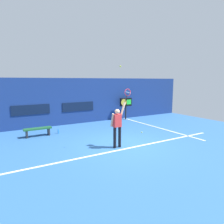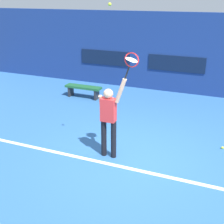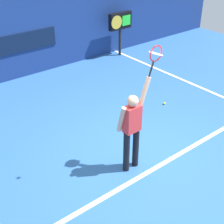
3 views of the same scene
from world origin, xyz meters
name	(u,v)px [view 1 (image 1 of 3)]	position (x,y,z in m)	size (l,w,h in m)	color
ground_plane	(124,145)	(0.00, 0.00, 0.00)	(18.00, 18.00, 0.00)	#2D609E
back_wall	(77,101)	(0.00, 5.61, 1.53)	(18.00, 0.20, 3.05)	navy
sponsor_banner_center	(78,107)	(0.00, 5.49, 1.15)	(2.20, 0.03, 0.60)	#0C1933
sponsor_banner_portside	(31,110)	(-3.00, 5.49, 1.16)	(2.20, 0.03, 0.60)	#0C1933
court_baseline	(130,148)	(0.00, -0.48, 0.01)	(10.00, 0.10, 0.01)	white
court_sideline	(155,127)	(3.73, 2.00, 0.01)	(0.10, 7.00, 0.01)	white
tennis_player	(117,125)	(-0.44, -0.12, 1.01)	(0.67, 0.31, 1.97)	black
tennis_racket	(127,93)	(0.07, -0.13, 2.35)	(0.40, 0.27, 0.63)	black
tennis_ball	(120,66)	(-0.37, -0.22, 3.46)	(0.07, 0.07, 0.07)	#CCE033
scoreboard_clock	(126,103)	(3.60, 5.07, 1.24)	(0.96, 0.20, 1.61)	black
court_bench	(38,130)	(-3.04, 3.53, 0.34)	(1.40, 0.36, 0.45)	#1E592D
water_bottle	(58,131)	(-1.96, 3.53, 0.12)	(0.07, 0.07, 0.24)	#338CD8
spare_ball	(142,132)	(2.08, 1.29, 0.03)	(0.07, 0.07, 0.07)	#CCE033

